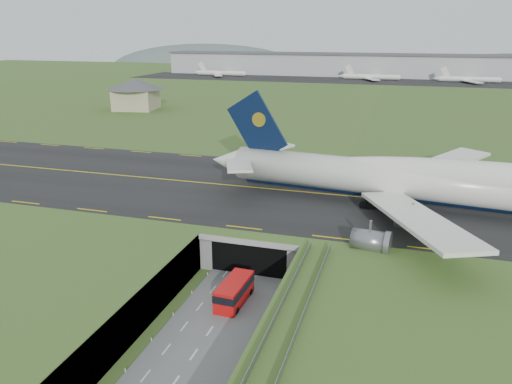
% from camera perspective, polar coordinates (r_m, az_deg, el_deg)
% --- Properties ---
extents(ground, '(900.00, 900.00, 0.00)m').
position_cam_1_polar(ground, '(71.50, -2.85, -12.32)').
color(ground, '#3D5C25').
rests_on(ground, ground).
extents(airfield_deck, '(800.00, 800.00, 6.00)m').
position_cam_1_polar(airfield_deck, '(70.04, -2.89, -10.20)').
color(airfield_deck, gray).
rests_on(airfield_deck, ground).
extents(trench_road, '(12.00, 75.00, 0.20)m').
position_cam_1_polar(trench_road, '(65.51, -5.13, -15.38)').
color(trench_road, slate).
rests_on(trench_road, ground).
extents(taxiway, '(800.00, 44.00, 0.18)m').
position_cam_1_polar(taxiway, '(98.14, 3.57, 0.15)').
color(taxiway, black).
rests_on(taxiway, airfield_deck).
extents(tunnel_portal, '(17.00, 22.30, 6.00)m').
position_cam_1_polar(tunnel_portal, '(84.28, 0.94, -4.88)').
color(tunnel_portal, gray).
rests_on(tunnel_portal, ground).
extents(guideway, '(3.00, 53.00, 7.05)m').
position_cam_1_polar(guideway, '(50.59, 1.82, -19.40)').
color(guideway, '#A8A8A3').
rests_on(guideway, ground).
extents(jumbo_jet, '(93.68, 60.13, 20.01)m').
position_cam_1_polar(jumbo_jet, '(90.59, 21.98, 0.82)').
color(jumbo_jet, white).
rests_on(jumbo_jet, ground).
extents(shuttle_tram, '(3.42, 8.17, 3.27)m').
position_cam_1_polar(shuttle_tram, '(70.09, -2.49, -11.30)').
color(shuttle_tram, red).
rests_on(shuttle_tram, ground).
extents(service_building, '(25.58, 25.58, 12.12)m').
position_cam_1_polar(service_building, '(207.20, -13.59, 11.11)').
color(service_building, tan).
rests_on(service_building, ground).
extents(cargo_terminal, '(320.00, 67.00, 15.60)m').
position_cam_1_polar(cargo_terminal, '(358.76, 13.83, 13.90)').
color(cargo_terminal, '#B2B2B2').
rests_on(cargo_terminal, ground).
extents(distant_hills, '(700.00, 91.00, 60.00)m').
position_cam_1_polar(distant_hills, '(491.57, 22.35, 11.95)').
color(distant_hills, slate).
rests_on(distant_hills, ground).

